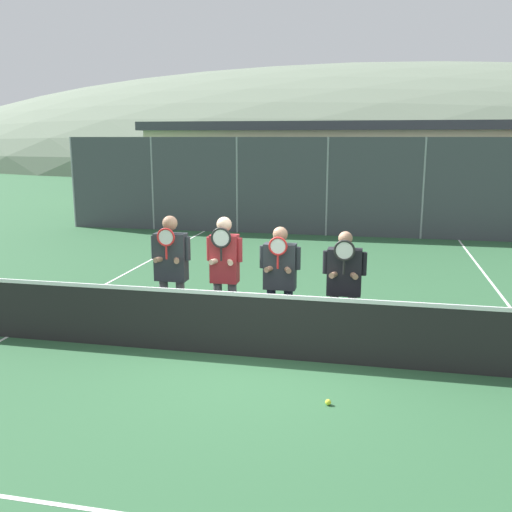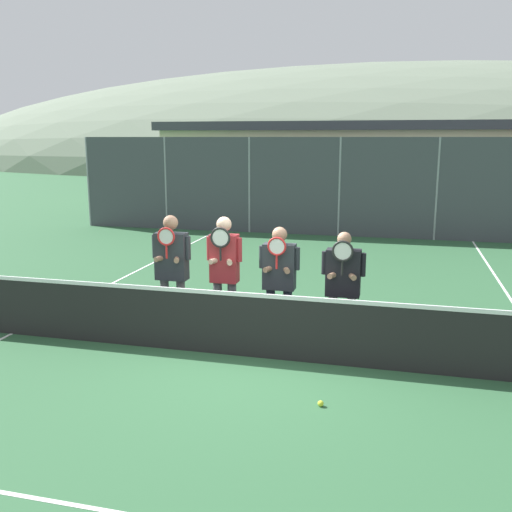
{
  "view_description": "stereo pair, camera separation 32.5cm",
  "coord_description": "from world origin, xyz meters",
  "px_view_note": "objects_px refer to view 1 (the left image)",
  "views": [
    {
      "loc": [
        1.5,
        -7.25,
        2.98
      ],
      "look_at": [
        -0.21,
        0.76,
        1.27
      ],
      "focal_mm": 40.0,
      "sensor_mm": 36.0,
      "label": 1
    },
    {
      "loc": [
        1.82,
        -7.18,
        2.98
      ],
      "look_at": [
        -0.21,
        0.76,
        1.27
      ],
      "focal_mm": 40.0,
      "sensor_mm": 36.0,
      "label": 2
    }
  ],
  "objects_px": {
    "car_left_of_center": "(352,197)",
    "tennis_ball_on_court": "(328,402)",
    "player_center_right": "(280,275)",
    "player_rightmost": "(344,282)",
    "car_far_left": "(233,194)",
    "player_leftmost": "(171,266)",
    "car_center": "(489,197)",
    "player_center_left": "(225,269)"
  },
  "relations": [
    {
      "from": "car_left_of_center",
      "to": "tennis_ball_on_court",
      "type": "height_order",
      "value": "car_left_of_center"
    },
    {
      "from": "player_center_right",
      "to": "player_rightmost",
      "type": "relative_size",
      "value": 1.01
    },
    {
      "from": "car_far_left",
      "to": "player_rightmost",
      "type": "bearing_deg",
      "value": -69.5
    },
    {
      "from": "player_leftmost",
      "to": "tennis_ball_on_court",
      "type": "height_order",
      "value": "player_leftmost"
    },
    {
      "from": "car_left_of_center",
      "to": "car_center",
      "type": "bearing_deg",
      "value": 1.95
    },
    {
      "from": "player_leftmost",
      "to": "car_left_of_center",
      "type": "bearing_deg",
      "value": 81.06
    },
    {
      "from": "player_center_left",
      "to": "car_far_left",
      "type": "bearing_deg",
      "value": 103.73
    },
    {
      "from": "car_left_of_center",
      "to": "car_far_left",
      "type": "bearing_deg",
      "value": 178.69
    },
    {
      "from": "player_center_right",
      "to": "car_center",
      "type": "xyz_separation_m",
      "value": [
        5.11,
        13.18,
        -0.09
      ]
    },
    {
      "from": "player_center_left",
      "to": "player_rightmost",
      "type": "relative_size",
      "value": 1.08
    },
    {
      "from": "player_rightmost",
      "to": "player_center_left",
      "type": "bearing_deg",
      "value": 176.96
    },
    {
      "from": "car_left_of_center",
      "to": "player_leftmost",
      "type": "bearing_deg",
      "value": -98.94
    },
    {
      "from": "player_rightmost",
      "to": "car_far_left",
      "type": "relative_size",
      "value": 0.42
    },
    {
      "from": "car_far_left",
      "to": "player_center_left",
      "type": "bearing_deg",
      "value": -76.27
    },
    {
      "from": "player_rightmost",
      "to": "tennis_ball_on_court",
      "type": "height_order",
      "value": "player_rightmost"
    },
    {
      "from": "car_center",
      "to": "player_rightmost",
      "type": "bearing_deg",
      "value": -107.51
    },
    {
      "from": "player_rightmost",
      "to": "car_far_left",
      "type": "distance_m",
      "value": 14.13
    },
    {
      "from": "tennis_ball_on_court",
      "to": "car_left_of_center",
      "type": "bearing_deg",
      "value": 91.68
    },
    {
      "from": "player_center_left",
      "to": "tennis_ball_on_court",
      "type": "relative_size",
      "value": 27.31
    },
    {
      "from": "car_far_left",
      "to": "car_center",
      "type": "height_order",
      "value": "car_center"
    },
    {
      "from": "player_rightmost",
      "to": "tennis_ball_on_court",
      "type": "distance_m",
      "value": 1.98
    },
    {
      "from": "player_leftmost",
      "to": "car_far_left",
      "type": "relative_size",
      "value": 0.46
    },
    {
      "from": "car_far_left",
      "to": "tennis_ball_on_court",
      "type": "bearing_deg",
      "value": -71.84
    },
    {
      "from": "car_far_left",
      "to": "tennis_ball_on_court",
      "type": "distance_m",
      "value": 15.76
    },
    {
      "from": "player_leftmost",
      "to": "car_left_of_center",
      "type": "relative_size",
      "value": 0.46
    },
    {
      "from": "car_far_left",
      "to": "car_left_of_center",
      "type": "bearing_deg",
      "value": -1.31
    },
    {
      "from": "player_center_left",
      "to": "car_far_left",
      "type": "height_order",
      "value": "player_center_left"
    },
    {
      "from": "player_center_left",
      "to": "car_far_left",
      "type": "distance_m",
      "value": 13.53
    },
    {
      "from": "player_center_left",
      "to": "car_far_left",
      "type": "xyz_separation_m",
      "value": [
        -3.21,
        13.14,
        -0.22
      ]
    },
    {
      "from": "player_leftmost",
      "to": "car_center",
      "type": "xyz_separation_m",
      "value": [
        6.73,
        13.25,
        -0.17
      ]
    },
    {
      "from": "player_center_right",
      "to": "player_rightmost",
      "type": "xyz_separation_m",
      "value": [
        0.92,
        -0.11,
        -0.02
      ]
    },
    {
      "from": "player_rightmost",
      "to": "car_left_of_center",
      "type": "distance_m",
      "value": 13.14
    },
    {
      "from": "player_center_right",
      "to": "car_left_of_center",
      "type": "relative_size",
      "value": 0.43
    },
    {
      "from": "car_far_left",
      "to": "car_left_of_center",
      "type": "distance_m",
      "value": 4.47
    },
    {
      "from": "player_leftmost",
      "to": "player_rightmost",
      "type": "distance_m",
      "value": 2.54
    },
    {
      "from": "player_center_left",
      "to": "car_left_of_center",
      "type": "relative_size",
      "value": 0.46
    },
    {
      "from": "player_center_right",
      "to": "tennis_ball_on_court",
      "type": "height_order",
      "value": "player_center_right"
    },
    {
      "from": "player_center_right",
      "to": "car_left_of_center",
      "type": "xyz_separation_m",
      "value": [
        0.44,
        13.02,
        -0.17
      ]
    },
    {
      "from": "car_center",
      "to": "tennis_ball_on_court",
      "type": "distance_m",
      "value": 15.62
    },
    {
      "from": "player_center_left",
      "to": "tennis_ball_on_court",
      "type": "height_order",
      "value": "player_center_left"
    },
    {
      "from": "player_leftmost",
      "to": "player_rightmost",
      "type": "height_order",
      "value": "player_leftmost"
    },
    {
      "from": "player_center_left",
      "to": "car_center",
      "type": "xyz_separation_m",
      "value": [
        5.93,
        13.2,
        -0.15
      ]
    }
  ]
}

